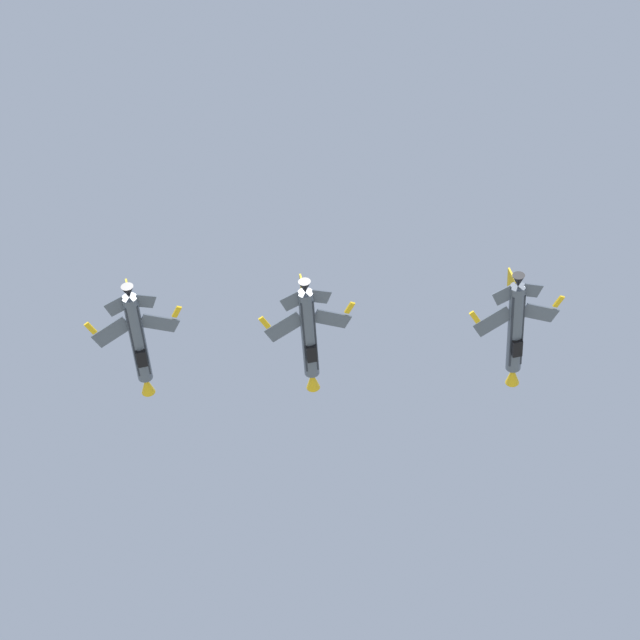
{
  "coord_description": "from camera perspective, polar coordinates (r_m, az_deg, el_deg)",
  "views": [
    {
      "loc": [
        5.78,
        -2.0,
        1.65
      ],
      "look_at": [
        -10.56,
        93.39,
        108.76
      ],
      "focal_mm": 73.17,
      "sensor_mm": 36.0,
      "label": 1
    }
  ],
  "objects": [
    {
      "name": "fighter_jet_left_outer",
      "position": [
        143.79,
        8.54,
        -0.44
      ],
      "size": [
        10.43,
        15.96,
        4.38
      ],
      "rotation": [
        0.0,
        -0.21,
        0.11
      ],
      "color": "#4C5666"
    },
    {
      "name": "fighter_jet_left_wing",
      "position": [
        144.6,
        -7.96,
        -0.89
      ],
      "size": [
        10.4,
        15.96,
        4.37
      ],
      "rotation": [
        0.0,
        -0.22,
        0.11
      ],
      "color": "#4C5666"
    },
    {
      "name": "fighter_jet_right_wing",
      "position": [
        143.31,
        -0.49,
        -0.69
      ],
      "size": [
        10.45,
        15.96,
        4.38
      ],
      "rotation": [
        0.0,
        -0.19,
        0.11
      ],
      "color": "#4C5666"
    }
  ]
}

